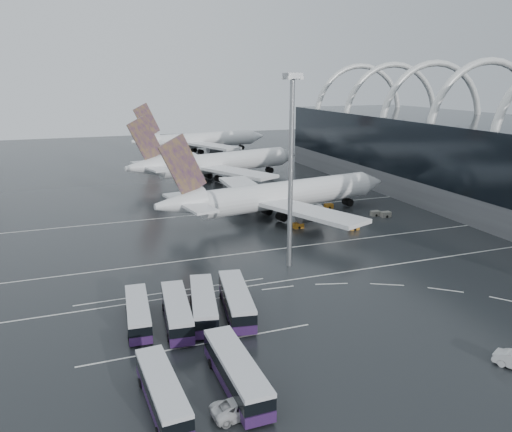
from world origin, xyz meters
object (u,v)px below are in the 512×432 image
object	(u,v)px
airliner_main	(278,196)
airliner_gate_b	(216,164)
bus_row_far_c	(236,371)
gse_cart_belly_b	(375,213)
bus_row_near_c	(203,304)
van_curve_a	(243,406)
bus_row_far_a	(162,391)
gse_cart_belly_d	(386,214)
bus_row_near_d	(236,300)
gse_cart_belly_a	(354,227)
floodlight_mast	(291,149)
bus_row_near_a	(138,312)
gse_cart_belly_e	(329,206)
bus_row_near_b	(177,311)
gse_cart_belly_c	(298,225)
airliner_gate_c	(200,141)

from	to	relation	value
airliner_main	airliner_gate_b	world-z (taller)	airliner_gate_b
bus_row_far_c	gse_cart_belly_b	world-z (taller)	bus_row_far_c
bus_row_near_c	van_curve_a	xyz separation A→B (m)	(-1.52, -20.35, -0.96)
bus_row_far_a	gse_cart_belly_d	bearing A→B (deg)	-52.80
bus_row_near_d	gse_cart_belly_a	xyz separation A→B (m)	(34.29, 27.35, -1.31)
bus_row_near_d	floodlight_mast	world-z (taller)	floodlight_mast
bus_row_near_a	floodlight_mast	bearing A→B (deg)	-60.82
bus_row_near_d	gse_cart_belly_e	xyz separation A→B (m)	(37.80, 44.67, -1.31)
bus_row_near_a	bus_row_near_b	bearing A→B (deg)	-104.60
bus_row_near_d	bus_row_far_a	bearing A→B (deg)	151.71
airliner_gate_b	bus_row_near_d	world-z (taller)	airliner_gate_b
bus_row_near_b	gse_cart_belly_c	world-z (taller)	bus_row_near_b
bus_row_near_a	bus_row_near_d	bearing A→B (deg)	-91.40
airliner_main	bus_row_near_c	size ratio (longest dim) A/B	4.31
bus_row_near_b	gse_cart_belly_c	bearing A→B (deg)	-38.56
gse_cart_belly_d	bus_row_near_a	bearing A→B (deg)	-151.37
airliner_gate_c	floodlight_mast	world-z (taller)	floodlight_mast
bus_row_near_c	gse_cart_belly_e	distance (m)	61.13
bus_row_far_c	van_curve_a	size ratio (longest dim) A/B	2.26
bus_row_near_d	gse_cart_belly_a	bearing A→B (deg)	-41.86
bus_row_near_d	bus_row_far_c	distance (m)	16.59
van_curve_a	gse_cart_belly_b	size ratio (longest dim) A/B	2.91
bus_row_near_b	gse_cart_belly_e	size ratio (longest dim) A/B	6.47
gse_cart_belly_a	gse_cart_belly_d	distance (m)	13.23
airliner_main	floodlight_mast	bearing A→B (deg)	-119.17
bus_row_near_a	gse_cart_belly_a	xyz separation A→B (m)	(46.95, 26.07, -1.07)
airliner_gate_b	airliner_gate_c	size ratio (longest dim) A/B	0.99
bus_row_near_b	bus_row_far_a	world-z (taller)	bus_row_near_b
airliner_gate_b	bus_row_near_a	world-z (taller)	airliner_gate_b
gse_cart_belly_d	gse_cart_belly_a	bearing A→B (deg)	-153.03
bus_row_far_a	gse_cart_belly_e	size ratio (longest dim) A/B	6.11
bus_row_near_c	bus_row_near_d	bearing A→B (deg)	-84.58
airliner_gate_c	gse_cart_belly_e	bearing A→B (deg)	-96.72
gse_cart_belly_e	gse_cart_belly_b	bearing A→B (deg)	-55.32
bus_row_far_c	gse_cart_belly_a	xyz separation A→B (m)	(39.43, 43.12, -1.27)
bus_row_near_d	bus_row_far_c	world-z (taller)	bus_row_near_d
airliner_gate_b	bus_row_far_c	world-z (taller)	airliner_gate_b
airliner_gate_c	floodlight_mast	bearing A→B (deg)	-108.45
bus_row_far_a	gse_cart_belly_a	xyz separation A→B (m)	(46.95, 43.62, -1.11)
bus_row_far_a	van_curve_a	size ratio (longest dim) A/B	2.08
bus_row_near_a	van_curve_a	distance (m)	22.25
bus_row_near_b	gse_cart_belly_d	world-z (taller)	bus_row_near_b
airliner_main	bus_row_far_c	bearing A→B (deg)	-126.53
airliner_gate_c	bus_row_near_b	world-z (taller)	airliner_gate_c
bus_row_near_d	airliner_gate_b	bearing A→B (deg)	-4.59
bus_row_near_d	gse_cart_belly_d	bearing A→B (deg)	-44.54
airliner_gate_b	bus_row_near_a	size ratio (longest dim) A/B	4.78
bus_row_near_a	gse_cart_belly_e	distance (m)	66.56
bus_row_far_a	floodlight_mast	world-z (taller)	floodlight_mast
bus_row_near_b	floodlight_mast	distance (m)	31.10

